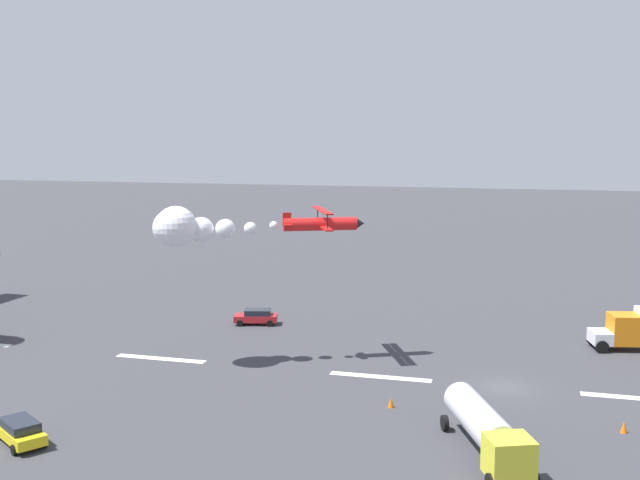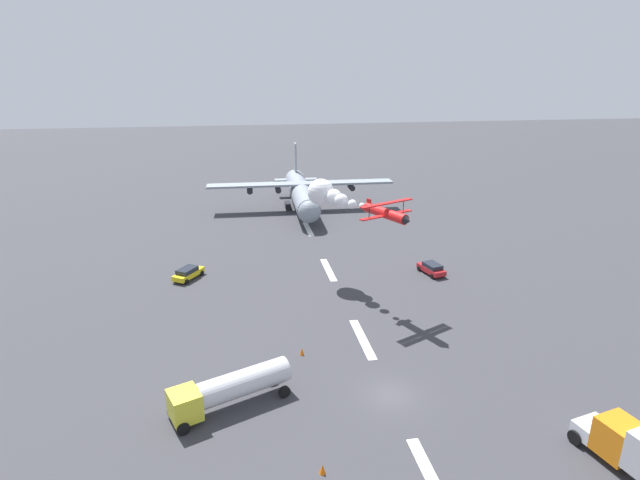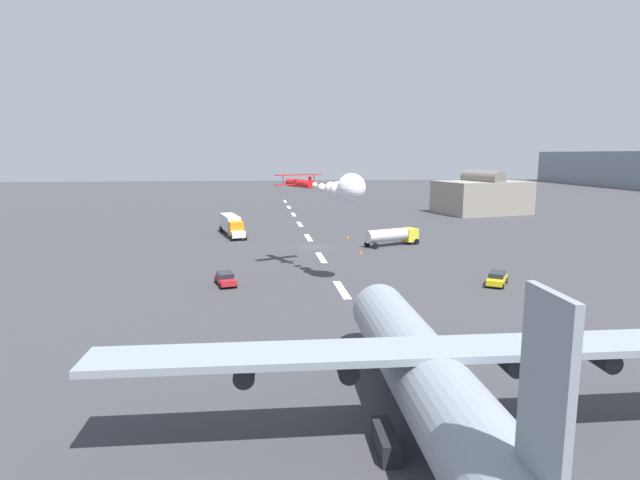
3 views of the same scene
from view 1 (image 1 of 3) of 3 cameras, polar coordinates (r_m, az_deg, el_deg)
name	(u,v)px [view 1 (image 1 of 3)]	position (r m, az deg, el deg)	size (l,w,h in m)	color
ground_plane	(504,387)	(59.91, 13.55, -10.60)	(440.00, 440.00, 0.00)	#38383D
runway_stripe_4	(639,398)	(60.46, 22.66, -10.82)	(8.00, 0.90, 0.01)	white
runway_stripe_5	(380,377)	(60.82, 4.52, -10.11)	(8.00, 0.90, 0.01)	white
runway_stripe_6	(161,359)	(66.71, -11.76, -8.63)	(8.00, 0.90, 0.01)	white
stunt_biplane_red	(198,227)	(62.18, -9.09, 0.96)	(15.95, 10.11, 3.32)	red
fuel_tanker_truck	(486,429)	(46.91, 12.25, -13.55)	(6.14, 10.03, 2.90)	yellow
followme_car_yellow	(256,316)	(76.82, -4.76, -5.68)	(4.55, 2.84, 1.52)	#B21E23
airport_staff_sedan	(19,431)	(51.53, -21.45, -13.06)	(4.79, 4.03, 1.52)	yellow
traffic_cone_near	(624,427)	(53.46, 21.68, -12.80)	(0.44, 0.44, 0.75)	orange
traffic_cone_far	(391,402)	(54.35, 5.30, -11.92)	(0.44, 0.44, 0.75)	orange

